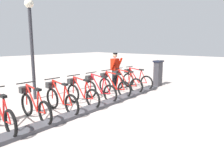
{
  "coord_description": "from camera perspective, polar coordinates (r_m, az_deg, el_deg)",
  "views": [
    {
      "loc": [
        -4.32,
        4.38,
        2.1
      ],
      "look_at": [
        0.5,
        -1.29,
        0.9
      ],
      "focal_mm": 30.81,
      "sensor_mm": 36.0,
      "label": 1
    }
  ],
  "objects": [
    {
      "name": "ground_plane",
      "position": [
        6.5,
        -4.09,
        -9.71
      ],
      "size": [
        60.0,
        60.0,
        0.0
      ],
      "primitive_type": "plane",
      "color": "#C0B1A8"
    },
    {
      "name": "dock_rail_base",
      "position": [
        6.48,
        -4.1,
        -9.29
      ],
      "size": [
        0.44,
        7.58,
        0.1
      ],
      "primitive_type": "cube",
      "color": "#47474C",
      "rests_on": "ground"
    },
    {
      "name": "payment_kiosk",
      "position": [
        9.83,
        13.46,
        0.5
      ],
      "size": [
        0.36,
        0.52,
        1.28
      ],
      "color": "#38383D",
      "rests_on": "ground"
    },
    {
      "name": "bike_docked_0",
      "position": [
        9.2,
        7.08,
        -1.39
      ],
      "size": [
        1.72,
        0.54,
        1.02
      ],
      "color": "black",
      "rests_on": "ground"
    },
    {
      "name": "bike_docked_1",
      "position": [
        8.51,
        3.94,
        -2.19
      ],
      "size": [
        1.72,
        0.54,
        1.02
      ],
      "color": "black",
      "rests_on": "ground"
    },
    {
      "name": "bike_docked_2",
      "position": [
        7.86,
        0.26,
        -3.12
      ],
      "size": [
        1.72,
        0.54,
        1.02
      ],
      "color": "black",
      "rests_on": "ground"
    },
    {
      "name": "bike_docked_3",
      "position": [
        7.25,
        -4.07,
        -4.2
      ],
      "size": [
        1.72,
        0.54,
        1.02
      ],
      "color": "black",
      "rests_on": "ground"
    },
    {
      "name": "bike_docked_4",
      "position": [
        6.69,
        -9.17,
        -5.43
      ],
      "size": [
        1.72,
        0.54,
        1.02
      ],
      "color": "black",
      "rests_on": "ground"
    },
    {
      "name": "bike_docked_5",
      "position": [
        6.19,
        -15.18,
        -6.82
      ],
      "size": [
        1.72,
        0.54,
        1.02
      ],
      "color": "black",
      "rests_on": "ground"
    },
    {
      "name": "bike_docked_6",
      "position": [
        5.78,
        -22.17,
        -8.33
      ],
      "size": [
        1.72,
        0.54,
        1.02
      ],
      "color": "black",
      "rests_on": "ground"
    },
    {
      "name": "bike_docked_7",
      "position": [
        5.47,
        -30.15,
        -9.89
      ],
      "size": [
        1.72,
        0.54,
        1.02
      ],
      "color": "black",
      "rests_on": "ground"
    },
    {
      "name": "worker_near_rack",
      "position": [
        9.43,
        0.91,
        1.88
      ],
      "size": [
        0.47,
        0.64,
        1.66
      ],
      "color": "white",
      "rests_on": "ground"
    },
    {
      "name": "lamp_post",
      "position": [
        7.72,
        -22.89,
        10.88
      ],
      "size": [
        0.32,
        0.32,
        3.67
      ],
      "color": "#2D2D33",
      "rests_on": "ground"
    }
  ]
}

